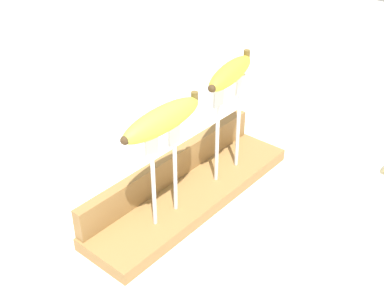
{
  "coord_description": "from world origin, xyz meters",
  "views": [
    {
      "loc": [
        -0.58,
        -0.49,
        0.6
      ],
      "look_at": [
        0.0,
        0.0,
        0.12
      ],
      "focal_mm": 47.23,
      "sensor_mm": 36.0,
      "label": 1
    }
  ],
  "objects": [
    {
      "name": "ground_plane",
      "position": [
        0.0,
        0.0,
        0.0
      ],
      "size": [
        3.0,
        3.0,
        0.0
      ],
      "primitive_type": "plane",
      "color": "silver"
    },
    {
      "name": "wooden_board",
      "position": [
        0.0,
        0.0,
        0.01
      ],
      "size": [
        0.46,
        0.12,
        0.02
      ],
      "primitive_type": "cube",
      "color": "olive",
      "rests_on": "ground"
    },
    {
      "name": "board_backstop",
      "position": [
        0.0,
        0.05,
        0.05
      ],
      "size": [
        0.45,
        0.02,
        0.06
      ],
      "primitive_type": "cube",
      "color": "olive",
      "rests_on": "wooden_board"
    },
    {
      "name": "fork_stand_left",
      "position": [
        -0.09,
        -0.01,
        0.13
      ],
      "size": [
        0.08,
        0.01,
        0.17
      ],
      "color": "silver",
      "rests_on": "wooden_board"
    },
    {
      "name": "fork_stand_right",
      "position": [
        0.09,
        -0.01,
        0.14
      ],
      "size": [
        0.09,
        0.01,
        0.19
      ],
      "color": "silver",
      "rests_on": "wooden_board"
    },
    {
      "name": "banana_raised_left",
      "position": [
        -0.09,
        -0.01,
        0.22
      ],
      "size": [
        0.17,
        0.04,
        0.04
      ],
      "color": "#B2C138",
      "rests_on": "fork_stand_left"
    },
    {
      "name": "banana_raised_right",
      "position": [
        0.09,
        -0.01,
        0.24
      ],
      "size": [
        0.16,
        0.07,
        0.04
      ],
      "color": "yellow",
      "rests_on": "fork_stand_right"
    },
    {
      "name": "fork_fallen_near",
      "position": [
        0.32,
        -0.01,
        0.0
      ],
      "size": [
        0.04,
        0.17,
        0.01
      ],
      "color": "silver",
      "rests_on": "ground"
    },
    {
      "name": "fork_fallen_far",
      "position": [
        -0.23,
        0.23,
        0.0
      ],
      "size": [
        0.06,
        0.19,
        0.01
      ],
      "color": "silver",
      "rests_on": "ground"
    }
  ]
}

